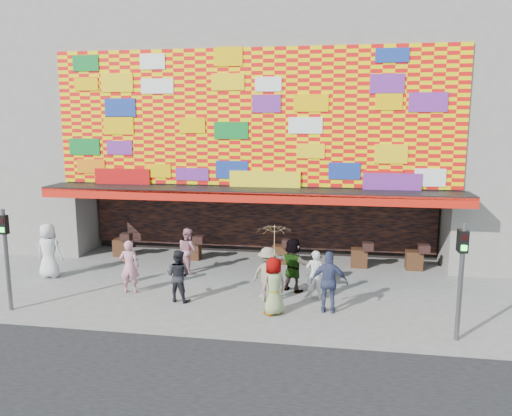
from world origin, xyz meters
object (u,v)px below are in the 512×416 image
object	(u,v)px
ped_c	(178,276)
signal_left	(6,248)
ped_d	(268,275)
ped_h	(315,275)
signal_right	(461,269)
ped_b	(129,267)
ped_e	(329,282)
ped_g	(274,286)
ped_a	(49,251)
ped_i	(188,250)
ped_f	(293,265)
parasol	(274,241)

from	to	relation	value
ped_c	signal_left	bearing A→B (deg)	29.43
ped_d	ped_h	size ratio (longest dim) A/B	1.10
signal_left	ped_d	world-z (taller)	signal_left
ped_d	ped_h	xyz separation A→B (m)	(1.39, 0.49, -0.08)
signal_right	signal_left	bearing A→B (deg)	180.00
ped_b	ped_e	world-z (taller)	ped_e
ped_g	ped_c	bearing A→B (deg)	-53.68
signal_right	ped_a	xyz separation A→B (m)	(-13.00, 3.03, -0.89)
ped_a	signal_right	bearing A→B (deg)	170.63
signal_left	ped_i	bearing A→B (deg)	47.39
ped_f	ped_g	bearing A→B (deg)	108.41
ped_i	parasol	size ratio (longest dim) A/B	0.89
parasol	ped_d	bearing A→B (deg)	107.39
ped_e	ped_h	bearing A→B (deg)	-66.93
ped_a	ped_f	bearing A→B (deg)	-176.47
ped_c	ped_f	size ratio (longest dim) A/B	0.92
signal_right	ped_b	xyz separation A→B (m)	(-9.56, 1.99, -1.00)
ped_b	ped_g	xyz separation A→B (m)	(4.78, -1.05, -0.03)
signal_right	ped_h	world-z (taller)	signal_right
ped_a	ped_h	distance (m)	9.34
ped_i	ped_h	bearing A→B (deg)	-158.53
ped_a	ped_h	world-z (taller)	ped_a
signal_left	ped_f	xyz separation A→B (m)	(7.98, 3.00, -0.98)
signal_left	ped_h	distance (m)	9.10
ped_a	ped_i	world-z (taller)	ped_a
ped_f	ped_a	bearing A→B (deg)	28.15
ped_g	ped_i	bearing A→B (deg)	-86.72
ped_h	ped_i	size ratio (longest dim) A/B	0.94
signal_left	ped_d	bearing A→B (deg)	14.45
signal_left	ped_e	size ratio (longest dim) A/B	1.66
ped_b	ped_g	world-z (taller)	ped_b
parasol	ped_g	bearing A→B (deg)	-90.00
signal_left	ped_e	xyz separation A→B (m)	(9.17, 1.34, -0.96)
ped_d	ped_i	distance (m)	4.13
ped_i	signal_left	bearing A→B (deg)	92.19
ped_a	ped_b	xyz separation A→B (m)	(3.44, -1.04, -0.11)
ped_b	signal_left	bearing A→B (deg)	27.51
signal_left	ped_c	distance (m)	4.97
signal_left	ped_f	bearing A→B (deg)	20.58
ped_b	ped_f	xyz separation A→B (m)	(5.14, 1.01, 0.02)
ped_i	parasol	world-z (taller)	parasol
signal_left	ped_g	size ratio (longest dim) A/B	1.80
ped_b	ped_f	distance (m)	5.24
ped_d	parasol	bearing A→B (deg)	135.76
ped_e	parasol	bearing A→B (deg)	13.78
ped_e	ped_g	xyz separation A→B (m)	(-1.55, -0.39, -0.07)
ped_e	ped_g	bearing A→B (deg)	13.78
ped_g	ped_h	bearing A→B (deg)	-170.21
signal_left	ped_g	bearing A→B (deg)	7.05
ped_f	ped_i	distance (m)	4.18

